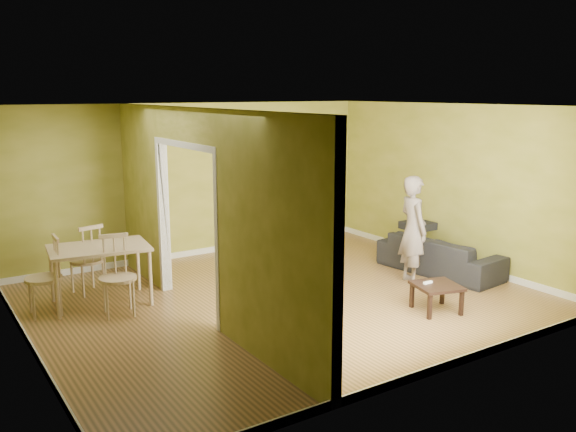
# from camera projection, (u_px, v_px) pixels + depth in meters

# --- Properties ---
(room_shell) EXTENTS (6.50, 6.50, 6.50)m
(room_shell) POSITION_uv_depth(u_px,v_px,m) (284.00, 205.00, 8.09)
(room_shell) COLOR #A77745
(room_shell) RESTS_ON ground
(partition) EXTENTS (0.22, 5.50, 2.60)m
(partition) POSITION_uv_depth(u_px,v_px,m) (201.00, 215.00, 7.45)
(partition) COLOR #B3AB4A
(partition) RESTS_ON ground
(wall_speaker) EXTENTS (0.10, 0.10, 0.10)m
(wall_speaker) POSITION_uv_depth(u_px,v_px,m) (273.00, 141.00, 10.97)
(wall_speaker) COLOR black
(wall_speaker) RESTS_ON room_shell
(sofa) EXTENTS (2.06, 1.07, 0.75)m
(sofa) POSITION_uv_depth(u_px,v_px,m) (440.00, 249.00, 9.47)
(sofa) COLOR black
(sofa) RESTS_ON ground
(person) EXTENTS (0.80, 0.69, 1.88)m
(person) POSITION_uv_depth(u_px,v_px,m) (413.00, 221.00, 8.88)
(person) COLOR slate
(person) RESTS_ON ground
(bookshelf) EXTENTS (0.88, 0.38, 2.08)m
(bookshelf) POSITION_uv_depth(u_px,v_px,m) (266.00, 190.00, 10.97)
(bookshelf) COLOR white
(bookshelf) RESTS_ON ground
(paper_box_navy_a) EXTENTS (0.44, 0.29, 0.23)m
(paper_box_navy_a) POSITION_uv_depth(u_px,v_px,m) (267.00, 217.00, 11.02)
(paper_box_navy_a) COLOR navy
(paper_box_navy_a) RESTS_ON bookshelf
(paper_box_navy_b) EXTENTS (0.40, 0.26, 0.21)m
(paper_box_navy_b) POSITION_uv_depth(u_px,v_px,m) (267.00, 173.00, 10.86)
(paper_box_navy_b) COLOR navy
(paper_box_navy_b) RESTS_ON bookshelf
(paper_box_navy_c) EXTENTS (0.39, 0.25, 0.20)m
(paper_box_navy_c) POSITION_uv_depth(u_px,v_px,m) (268.00, 162.00, 10.83)
(paper_box_navy_c) COLOR navy
(paper_box_navy_c) RESTS_ON bookshelf
(coffee_table) EXTENTS (0.54, 0.54, 0.36)m
(coffee_table) POSITION_uv_depth(u_px,v_px,m) (437.00, 288.00, 7.81)
(coffee_table) COLOR #311D15
(coffee_table) RESTS_ON ground
(game_controller) EXTENTS (0.14, 0.04, 0.03)m
(game_controller) POSITION_uv_depth(u_px,v_px,m) (428.00, 282.00, 7.83)
(game_controller) COLOR white
(game_controller) RESTS_ON coffee_table
(dining_table) EXTENTS (1.26, 0.84, 0.79)m
(dining_table) POSITION_uv_depth(u_px,v_px,m) (99.00, 252.00, 8.02)
(dining_table) COLOR #D7AB8D
(dining_table) RESTS_ON ground
(chair_left) EXTENTS (0.48, 0.48, 1.01)m
(chair_left) POSITION_uv_depth(u_px,v_px,m) (43.00, 276.00, 7.66)
(chair_left) COLOR tan
(chair_left) RESTS_ON ground
(chair_near) EXTENTS (0.55, 0.55, 1.02)m
(chair_near) POSITION_uv_depth(u_px,v_px,m) (117.00, 276.00, 7.65)
(chair_near) COLOR tan
(chair_near) RESTS_ON ground
(chair_far) EXTENTS (0.55, 0.55, 1.00)m
(chair_far) POSITION_uv_depth(u_px,v_px,m) (87.00, 258.00, 8.50)
(chair_far) COLOR #D6B470
(chair_far) RESTS_ON ground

